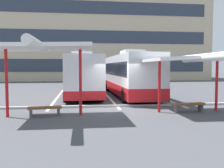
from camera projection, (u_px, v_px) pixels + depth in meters
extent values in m
plane|color=#47474C|center=(118.00, 108.00, 14.05)|extent=(160.00, 160.00, 0.00)
cube|color=#C6B293|center=(91.00, 43.00, 48.26)|extent=(41.47, 15.66, 14.09)
cube|color=#2D3847|center=(93.00, 65.00, 40.78)|extent=(38.15, 0.08, 2.07)
cube|color=#2D3847|center=(93.00, 37.00, 40.47)|extent=(38.15, 0.08, 2.07)
cube|color=#2D3847|center=(93.00, 7.00, 40.15)|extent=(38.15, 0.08, 2.07)
cube|color=#C6B293|center=(144.00, 0.00, 48.99)|extent=(3.20, 3.20, 2.80)
cube|color=silver|center=(81.00, 74.00, 21.04)|extent=(3.03, 12.57, 2.84)
cube|color=red|center=(81.00, 88.00, 21.11)|extent=(3.07, 12.61, 0.57)
cube|color=black|center=(81.00, 70.00, 21.01)|extent=(3.02, 11.57, 1.03)
cube|color=black|center=(79.00, 70.00, 27.13)|extent=(2.26, 0.16, 1.71)
cube|color=silver|center=(81.00, 54.00, 19.39)|extent=(1.62, 2.26, 0.36)
cylinder|color=black|center=(68.00, 85.00, 25.49)|extent=(0.34, 1.01, 1.00)
cylinder|color=black|center=(90.00, 84.00, 25.88)|extent=(0.34, 1.01, 1.00)
cylinder|color=black|center=(65.00, 94.00, 16.36)|extent=(0.34, 1.01, 1.00)
cylinder|color=black|center=(101.00, 94.00, 16.74)|extent=(0.34, 1.01, 1.00)
cube|color=silver|center=(128.00, 74.00, 20.04)|extent=(2.72, 11.78, 2.92)
cube|color=red|center=(128.00, 87.00, 20.12)|extent=(2.77, 11.82, 0.76)
cube|color=black|center=(128.00, 69.00, 20.01)|extent=(2.73, 10.84, 0.95)
cube|color=black|center=(116.00, 69.00, 25.78)|extent=(2.17, 0.13, 1.75)
cube|color=silver|center=(132.00, 53.00, 18.49)|extent=(1.53, 2.23, 0.36)
cylinder|color=black|center=(107.00, 86.00, 24.17)|extent=(0.32, 1.01, 1.00)
cylinder|color=black|center=(130.00, 85.00, 24.50)|extent=(0.32, 1.01, 1.00)
cylinder|color=black|center=(125.00, 95.00, 15.75)|extent=(0.32, 1.01, 1.00)
cylinder|color=black|center=(159.00, 95.00, 16.09)|extent=(0.32, 1.01, 1.00)
cube|color=white|center=(59.00, 96.00, 19.81)|extent=(0.16, 14.00, 0.01)
cube|color=white|center=(107.00, 95.00, 20.30)|extent=(0.16, 14.00, 0.01)
cube|color=white|center=(153.00, 95.00, 20.78)|extent=(0.16, 14.00, 0.01)
cylinder|color=red|center=(7.00, 83.00, 11.31)|extent=(0.14, 0.14, 3.14)
cylinder|color=red|center=(80.00, 83.00, 11.73)|extent=(0.14, 0.14, 3.14)
cube|color=white|center=(44.00, 47.00, 11.41)|extent=(4.35, 3.23, 0.23)
cylinder|color=white|center=(38.00, 45.00, 9.96)|extent=(0.36, 4.35, 0.36)
cube|color=brown|center=(45.00, 108.00, 11.64)|extent=(1.59, 0.61, 0.10)
cube|color=#4C4C51|center=(31.00, 113.00, 11.50)|extent=(0.16, 0.35, 0.35)
cube|color=#4C4C51|center=(58.00, 112.00, 11.81)|extent=(0.16, 0.35, 0.35)
cylinder|color=red|center=(159.00, 86.00, 12.57)|extent=(0.14, 0.14, 2.68)
cylinder|color=red|center=(217.00, 86.00, 12.96)|extent=(0.14, 0.14, 2.68)
cube|color=white|center=(189.00, 58.00, 12.67)|extent=(4.10, 3.24, 0.37)
cylinder|color=white|center=(203.00, 58.00, 11.21)|extent=(0.36, 4.10, 0.36)
cube|color=brown|center=(189.00, 104.00, 12.75)|extent=(1.74, 0.64, 0.10)
cube|color=#4C4C51|center=(176.00, 109.00, 12.59)|extent=(0.16, 0.35, 0.35)
cube|color=#4C4C51|center=(200.00, 108.00, 12.95)|extent=(0.16, 0.35, 0.35)
cube|color=#ADADA8|center=(117.00, 106.00, 14.39)|extent=(44.00, 0.24, 0.12)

